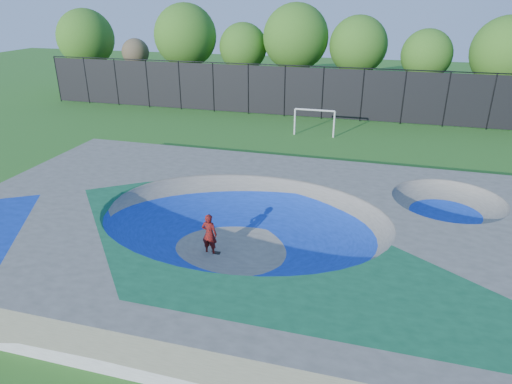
% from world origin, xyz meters
% --- Properties ---
extents(ground, '(120.00, 120.00, 0.00)m').
position_xyz_m(ground, '(0.00, 0.00, 0.00)').
color(ground, '#27641C').
rests_on(ground, ground).
extents(skate_deck, '(22.00, 14.00, 1.50)m').
position_xyz_m(skate_deck, '(0.00, 0.00, 0.75)').
color(skate_deck, gray).
rests_on(skate_deck, ground).
extents(skater, '(0.61, 0.42, 1.63)m').
position_xyz_m(skater, '(-1.11, -0.64, 0.82)').
color(skater, red).
rests_on(skater, ground).
extents(skateboard, '(0.79, 0.28, 0.05)m').
position_xyz_m(skateboard, '(-1.11, -0.64, 0.03)').
color(skateboard, black).
rests_on(skateboard, ground).
extents(soccer_goal, '(2.83, 0.12, 1.87)m').
position_xyz_m(soccer_goal, '(0.18, 16.03, 1.29)').
color(soccer_goal, silver).
rests_on(soccer_goal, ground).
extents(fence, '(48.09, 0.09, 4.04)m').
position_xyz_m(fence, '(0.00, 21.00, 2.10)').
color(fence, black).
rests_on(fence, ground).
extents(treeline, '(53.38, 7.21, 8.49)m').
position_xyz_m(treeline, '(0.59, 26.12, 5.23)').
color(treeline, '#4A3625').
rests_on(treeline, ground).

